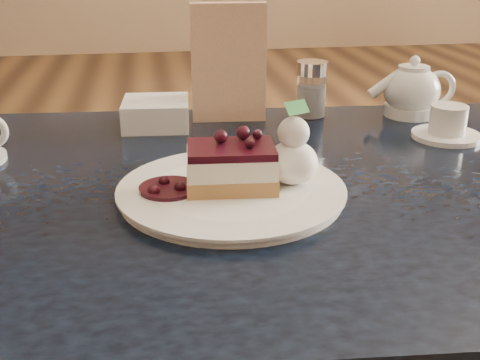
{
  "coord_description": "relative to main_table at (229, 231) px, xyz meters",
  "views": [
    {
      "loc": [
        -0.26,
        -0.64,
        0.99
      ],
      "look_at": [
        -0.16,
        -0.02,
        0.74
      ],
      "focal_mm": 45.0,
      "sensor_mm": 36.0,
      "label": 1
    }
  ],
  "objects": [
    {
      "name": "main_table",
      "position": [
        0.0,
        0.0,
        0.0
      ],
      "size": [
        1.15,
        0.81,
        0.69
      ],
      "rotation": [
        0.0,
        0.0,
        -0.07
      ],
      "color": "black",
      "rests_on": "ground"
    },
    {
      "name": "dessert_plate",
      "position": [
        -0.0,
        -0.05,
        0.08
      ],
      "size": [
        0.28,
        0.28,
        0.01
      ],
      "primitive_type": "cylinder",
      "color": "white",
      "rests_on": "main_table"
    },
    {
      "name": "cheesecake_slice",
      "position": [
        -0.0,
        -0.05,
        0.11
      ],
      "size": [
        0.12,
        0.09,
        0.06
      ],
      "rotation": [
        0.0,
        0.0,
        -0.07
      ],
      "color": "tan",
      "rests_on": "dessert_plate"
    },
    {
      "name": "whipped_cream",
      "position": [
        0.08,
        -0.04,
        0.11
      ],
      "size": [
        0.06,
        0.06,
        0.06
      ],
      "color": "white",
      "rests_on": "dessert_plate"
    },
    {
      "name": "berry_sauce",
      "position": [
        -0.08,
        -0.04,
        0.09
      ],
      "size": [
        0.07,
        0.07,
        0.01
      ],
      "primitive_type": "cylinder",
      "color": "black",
      "rests_on": "dessert_plate"
    },
    {
      "name": "tea_set",
      "position": [
        0.37,
        0.24,
        0.11
      ],
      "size": [
        0.16,
        0.24,
        0.1
      ],
      "color": "white",
      "rests_on": "main_table"
    },
    {
      "name": "menu_card",
      "position": [
        0.04,
        0.29,
        0.17
      ],
      "size": [
        0.13,
        0.04,
        0.2
      ],
      "primitive_type": "cube",
      "rotation": [
        0.0,
        0.0,
        -0.07
      ],
      "color": "#FFF0C9",
      "rests_on": "main_table"
    },
    {
      "name": "sugar_shaker",
      "position": [
        0.19,
        0.28,
        0.12
      ],
      "size": [
        0.06,
        0.06,
        0.1
      ],
      "color": "white",
      "rests_on": "main_table"
    },
    {
      "name": "napkin_stack",
      "position": [
        -0.09,
        0.27,
        0.1
      ],
      "size": [
        0.12,
        0.12,
        0.05
      ],
      "primitive_type": "cube",
      "rotation": [
        0.0,
        0.0,
        -0.07
      ],
      "color": "white",
      "rests_on": "main_table"
    }
  ]
}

